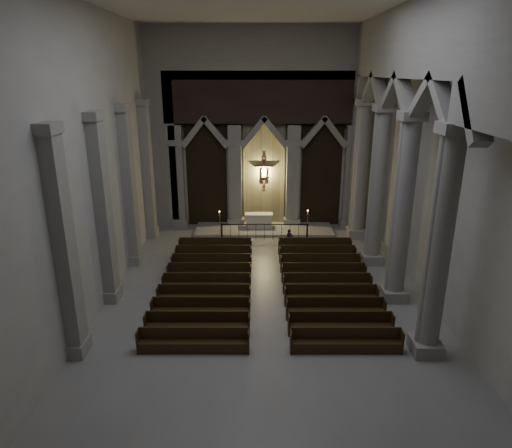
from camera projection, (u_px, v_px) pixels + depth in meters
The scene contains 11 objects.
room at pixel (270, 127), 16.11m from camera, with size 24.00×24.10×12.00m.
sanctuary_wall at pixel (264, 121), 27.36m from camera, with size 14.00×0.77×12.00m.
right_arcade at pixel (414, 117), 17.29m from camera, with size 1.00×24.00×12.00m.
left_pilasters at pixel (118, 201), 20.61m from camera, with size 0.60×13.00×8.03m.
sanctuary_step at pixel (264, 229), 28.56m from camera, with size 8.50×2.60×0.15m, color gray.
altar at pixel (259, 220), 28.57m from camera, with size 1.73×0.69×0.88m.
altar_rail at pixel (264, 229), 26.76m from camera, with size 5.12×0.09×1.01m.
candle_stand_left at pixel (220, 230), 27.39m from camera, with size 0.27×0.27×1.59m.
candle_stand_right at pixel (307, 229), 27.52m from camera, with size 0.27×0.27×1.61m.
pews at pixel (267, 286), 20.49m from camera, with size 9.36×9.59×0.88m.
worshipper at pixel (289, 239), 25.50m from camera, with size 0.41×0.27×1.11m, color black.
Camera 1 is at (-0.47, -16.37, 9.48)m, focal length 32.00 mm.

